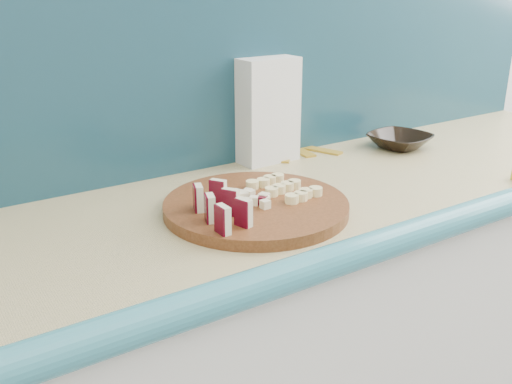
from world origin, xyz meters
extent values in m
cube|color=silver|center=(0.00, 1.80, 1.30)|extent=(3.60, 0.04, 2.60)
cube|color=silver|center=(0.10, 1.50, 0.44)|extent=(2.20, 0.60, 0.88)
cube|color=tan|center=(0.10, 1.50, 0.90)|extent=(2.20, 0.60, 0.03)
cube|color=teal|center=(0.10, 1.20, 0.90)|extent=(2.20, 0.06, 0.03)
cube|color=teal|center=(0.10, 1.79, 1.16)|extent=(2.20, 0.02, 0.50)
cylinder|color=#44230E|center=(-0.11, 1.46, 0.92)|extent=(0.44, 0.44, 0.02)
cube|color=beige|center=(-0.25, 1.36, 0.96)|extent=(0.02, 0.03, 0.05)
cube|color=#450411|center=(-0.25, 1.36, 0.96)|extent=(0.01, 0.03, 0.05)
cube|color=beige|center=(-0.24, 1.42, 0.96)|extent=(0.02, 0.03, 0.05)
cube|color=#450411|center=(-0.25, 1.42, 0.96)|extent=(0.01, 0.03, 0.05)
cube|color=beige|center=(-0.23, 1.48, 0.96)|extent=(0.02, 0.03, 0.05)
cube|color=#450411|center=(-0.24, 1.48, 0.96)|extent=(0.01, 0.03, 0.05)
cube|color=beige|center=(-0.20, 1.37, 0.96)|extent=(0.02, 0.03, 0.05)
cube|color=#450411|center=(-0.21, 1.37, 0.96)|extent=(0.01, 0.03, 0.05)
cube|color=beige|center=(-0.19, 1.43, 0.96)|extent=(0.02, 0.03, 0.05)
cube|color=#450411|center=(-0.20, 1.43, 0.96)|extent=(0.01, 0.03, 0.05)
cube|color=beige|center=(-0.18, 1.49, 0.96)|extent=(0.02, 0.03, 0.05)
cube|color=#450411|center=(-0.19, 1.49, 0.96)|extent=(0.01, 0.03, 0.05)
cube|color=#FDECCB|center=(-0.12, 1.46, 0.94)|extent=(0.02, 0.02, 0.02)
cube|color=#FDECCB|center=(-0.12, 1.47, 0.94)|extent=(0.02, 0.02, 0.02)
cube|color=#450411|center=(-0.12, 1.48, 0.94)|extent=(0.02, 0.02, 0.02)
cube|color=#FDECCB|center=(-0.13, 1.47, 0.94)|extent=(0.02, 0.02, 0.02)
cube|color=#FDECCB|center=(-0.14, 1.47, 0.94)|extent=(0.02, 0.02, 0.02)
cube|color=#FDECCB|center=(-0.15, 1.47, 0.94)|extent=(0.02, 0.02, 0.02)
cube|color=#FDECCB|center=(-0.14, 1.46, 0.94)|extent=(0.02, 0.02, 0.02)
cube|color=#FDECCB|center=(-0.15, 1.45, 0.94)|extent=(0.02, 0.02, 0.02)
cube|color=#450411|center=(-0.15, 1.44, 0.94)|extent=(0.02, 0.02, 0.02)
cube|color=#FDECCB|center=(-0.14, 1.44, 0.94)|extent=(0.02, 0.02, 0.02)
cube|color=#FDECCB|center=(-0.13, 1.44, 0.94)|extent=(0.02, 0.02, 0.02)
cube|color=#FDECCB|center=(-0.13, 1.45, 0.94)|extent=(0.02, 0.02, 0.02)
cube|color=#FDECCB|center=(-0.12, 1.45, 0.94)|extent=(0.02, 0.02, 0.02)
cylinder|color=#F0DE93|center=(-0.05, 1.41, 0.94)|extent=(0.03, 0.03, 0.02)
cylinder|color=#F0DE93|center=(-0.03, 1.41, 0.94)|extent=(0.03, 0.03, 0.02)
cylinder|color=#F0DE93|center=(-0.01, 1.42, 0.94)|extent=(0.03, 0.03, 0.02)
cylinder|color=#F0DE93|center=(0.02, 1.42, 0.94)|extent=(0.03, 0.03, 0.02)
cylinder|color=#F0DE93|center=(-0.06, 1.47, 0.94)|extent=(0.03, 0.03, 0.02)
cylinder|color=#F0DE93|center=(-0.04, 1.47, 0.94)|extent=(0.03, 0.03, 0.02)
cylinder|color=#F0DE93|center=(-0.02, 1.48, 0.94)|extent=(0.03, 0.03, 0.02)
cylinder|color=#F0DE93|center=(0.01, 1.48, 0.94)|extent=(0.03, 0.03, 0.02)
cylinder|color=#F0DE93|center=(-0.07, 1.53, 0.94)|extent=(0.03, 0.03, 0.02)
cylinder|color=#F0DE93|center=(-0.05, 1.53, 0.94)|extent=(0.03, 0.03, 0.02)
cylinder|color=#F0DE93|center=(-0.03, 1.53, 0.94)|extent=(0.03, 0.03, 0.02)
cylinder|color=#F0DE93|center=(0.00, 1.54, 0.94)|extent=(0.03, 0.03, 0.02)
imported|color=black|center=(0.50, 1.64, 0.93)|extent=(0.20, 0.20, 0.04)
cube|color=silver|center=(0.11, 1.76, 1.05)|extent=(0.16, 0.12, 0.27)
cube|color=gold|center=(0.18, 1.75, 0.91)|extent=(0.13, 0.13, 0.01)
cube|color=gold|center=(0.24, 1.77, 0.91)|extent=(0.05, 0.15, 0.01)
cube|color=gold|center=(0.29, 1.75, 0.91)|extent=(0.09, 0.15, 0.01)
camera|label=1|loc=(-0.72, 0.54, 1.37)|focal=40.00mm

